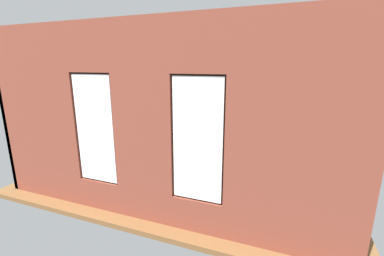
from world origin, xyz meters
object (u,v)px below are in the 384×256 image
Objects in this scene: remote_black at (200,153)px; potted_plant_beside_window_right at (90,162)px; potted_plant_corner_far_left at (319,210)px; cup_ceramic at (193,148)px; media_console at (107,146)px; potted_plant_near_tv at (100,146)px; couch_by_window at (151,184)px; tv_flatscreen at (105,127)px; remote_gray at (198,151)px; papasan_chair at (182,132)px; couch_left at (303,167)px; potted_plant_foreground_right at (146,123)px; potted_plant_between_couches at (216,177)px; potted_plant_mid_room_small at (235,153)px; coffee_table at (198,153)px; potted_plant_corner_near_left at (307,136)px.

potted_plant_beside_window_right reaches higher than remote_black.
potted_plant_beside_window_right reaches higher than potted_plant_corner_far_left.
potted_plant_beside_window_right reaches higher than cup_ceramic.
media_console is 1.14m from potted_plant_near_tv.
couch_by_window is 3.46m from tv_flatscreen.
cup_ceramic is 2.91m from tv_flatscreen.
remote_gray reaches higher than media_console.
potted_plant_beside_window_right reaches higher than papasan_chair.
couch_by_window is 3.75m from papasan_chair.
couch_by_window is at bearing -1.84° from potted_plant_corner_far_left.
couch_left reaches higher than papasan_chair.
potted_plant_near_tv is at bearing 95.11° from potted_plant_foreground_right.
potted_plant_between_couches reaches higher than potted_plant_foreground_right.
potted_plant_beside_window_right is at bearing 3.88° from couch_by_window.
potted_plant_between_couches is (-1.05, 1.90, 0.23)m from remote_gray.
papasan_chair is 1.03× the size of potted_plant_foreground_right.
remote_gray is 3.11m from tv_flatscreen.
remote_black and remote_gray have the same top height.
potted_plant_between_couches reaches higher than potted_plant_near_tv.
tv_flatscreen is 6.26m from potted_plant_corner_far_left.
tv_flatscreen is (3.20, -0.19, 0.37)m from remote_black.
potted_plant_corner_far_left is (-3.12, 0.10, 0.15)m from couch_by_window.
papasan_chair reaches higher than media_console.
tv_flatscreen is 0.98× the size of papasan_chair.
remote_gray is at bearing 25.76° from potted_plant_mid_room_small.
media_console is 0.87× the size of tv_flatscreen.
papasan_chair reaches higher than remote_black.
remote_gray is 2.06m from papasan_chair.
cup_ceramic is at bearing 16.94° from potted_plant_mid_room_small.
potted_plant_beside_window_right is (1.78, 2.06, 0.25)m from coffee_table.
couch_by_window reaches higher than remote_gray.
couch_left is 4.13m from papasan_chair.
couch_left reaches higher than remote_gray.
coffee_table is 9.20× the size of remote_gray.
media_console is at bearing -55.54° from remote_gray.
papasan_chair is 1.65m from potted_plant_foreground_right.
potted_plant_corner_far_left is at bearing 143.95° from potted_plant_foreground_right.
potted_plant_corner_far_left is (-5.88, 2.12, 0.25)m from media_console.
potted_plant_near_tv reaches higher than media_console.
couch_by_window is 21.88× the size of cup_ceramic.
tv_flatscreen is 2.49m from potted_plant_beside_window_right.
potted_plant_between_couches is at bearing 66.22° from potted_plant_corner_near_left.
potted_plant_near_tv reaches higher than couch_by_window.
potted_plant_corner_near_left is (-0.15, -1.92, 0.29)m from couch_left.
potted_plant_near_tv is at bearing -15.82° from potted_plant_between_couches.
potted_plant_between_couches is at bearing 134.53° from potted_plant_foreground_right.
potted_plant_corner_far_left is at bearing 2.90° from couch_left.
tv_flatscreen is (0.00, -0.00, 0.60)m from media_console.
tv_flatscreen is 1.12m from potted_plant_near_tv.
remote_gray is at bearing 144.28° from potted_plant_foreground_right.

